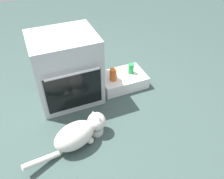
# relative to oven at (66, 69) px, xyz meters

# --- Properties ---
(ground) EXTENTS (8.00, 8.00, 0.00)m
(ground) POSITION_rel_oven_xyz_m (-0.04, -0.47, -0.37)
(ground) COLOR #384C47
(oven) EXTENTS (0.65, 0.58, 0.75)m
(oven) POSITION_rel_oven_xyz_m (0.00, 0.00, 0.00)
(oven) COLOR #B7BABF
(oven) RESTS_ON ground
(pantry_cabinet) EXTENTS (0.53, 0.36, 0.14)m
(pantry_cabinet) POSITION_rel_oven_xyz_m (0.63, -0.04, -0.30)
(pantry_cabinet) COLOR white
(pantry_cabinet) RESTS_ON ground
(food_bowl) EXTENTS (0.13, 0.13, 0.09)m
(food_bowl) POSITION_rel_oven_xyz_m (0.10, -0.61, -0.34)
(food_bowl) COLOR white
(food_bowl) RESTS_ON ground
(cat) EXTENTS (0.79, 0.33, 0.25)m
(cat) POSITION_rel_oven_xyz_m (-0.09, -0.66, -0.24)
(cat) COLOR silver
(cat) RESTS_ON ground
(soda_can) EXTENTS (0.07, 0.07, 0.12)m
(soda_can) POSITION_rel_oven_xyz_m (0.73, -0.03, -0.17)
(soda_can) COLOR green
(soda_can) RESTS_ON pantry_cabinet
(sauce_jar) EXTENTS (0.08, 0.08, 0.14)m
(sauce_jar) POSITION_rel_oven_xyz_m (0.49, -0.08, -0.16)
(sauce_jar) COLOR #D16023
(sauce_jar) RESTS_ON pantry_cabinet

